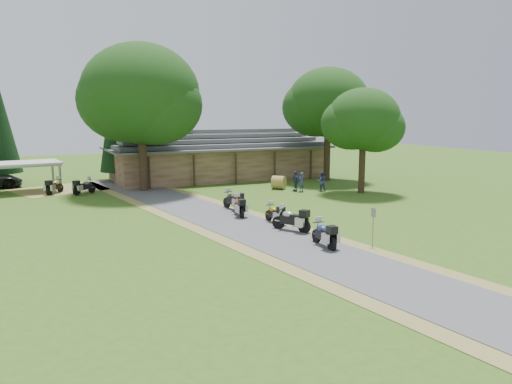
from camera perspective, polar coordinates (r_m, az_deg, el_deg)
name	(u,v)px	position (r m, az deg, el deg)	size (l,w,h in m)	color
ground	(277,239)	(26.03, 2.37, -5.40)	(120.00, 120.00, 0.00)	#345618
driveway	(237,224)	(29.34, -2.13, -3.73)	(46.00, 46.00, 0.00)	#474749
lodge	(218,154)	(49.75, -4.36, 4.41)	(21.40, 9.40, 4.90)	brown
carport	(23,177)	(45.23, -25.05, 1.56)	(5.71, 3.80, 2.47)	silver
motorcycle_row_a	(324,233)	(24.64, 7.77, -4.67)	(2.00, 0.65, 1.37)	navy
motorcycle_row_b	(291,218)	(27.61, 4.04, -3.01)	(2.13, 0.69, 1.46)	#A6A8AD
motorcycle_row_c	(275,213)	(29.50, 2.14, -2.40)	(1.85, 0.60, 1.26)	#C69407
motorcycle_row_d	(239,205)	(31.60, -1.95, -1.54)	(1.98, 0.65, 1.36)	#B4450D
motorcycle_row_e	(233,200)	(33.59, -2.64, -0.86)	(2.05, 0.67, 1.40)	black
motorcycle_carport_a	(55,186)	(43.21, -22.03, 0.69)	(1.98, 0.65, 1.36)	gold
motorcycle_carport_b	(84,186)	(42.30, -19.04, 0.68)	(1.97, 0.64, 1.35)	slate
person_a	(301,180)	(41.35, 5.20, 1.35)	(0.54, 0.39, 1.90)	navy
person_b	(321,180)	(41.81, 7.49, 1.41)	(0.55, 0.39, 1.93)	navy
person_c	(295,179)	(41.63, 4.53, 1.44)	(0.55, 0.40, 1.95)	navy
hay_bale	(279,182)	(42.64, 2.61, 1.10)	(1.14, 1.14, 1.05)	olive
sign_post	(373,227)	(25.12, 13.22, -3.91)	(0.35, 0.06, 1.92)	gray
oak_lodge_left	(141,113)	(42.22, -12.99, 8.82)	(9.60, 9.60, 12.93)	black
oak_lodge_right	(328,118)	(48.16, 8.22, 8.41)	(7.71, 7.71, 11.99)	black
oak_driveway	(363,133)	(41.13, 12.14, 6.56)	(5.84, 5.84, 9.65)	black
cedar_near	(118,117)	(48.92, -15.51, 8.31)	(3.67, 3.67, 12.21)	black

